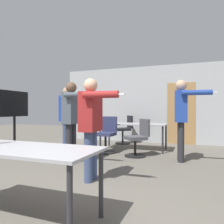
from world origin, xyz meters
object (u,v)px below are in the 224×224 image
Objects in this scene: person_near_casual at (91,119)px; office_chair_near_pushed at (107,135)px; person_right_polo at (182,112)px; office_chair_far_left at (138,139)px; person_left_plaid at (72,114)px; person_far_watching at (68,113)px; tv_screen at (14,117)px; office_chair_side_rolled at (125,130)px.

office_chair_near_pushed is (-0.66, 2.25, -0.53)m from person_near_casual.
person_right_polo is 1.97× the size of office_chair_far_left.
person_right_polo is 2.29m from person_near_casual.
person_left_plaid is 1.13m from person_far_watching.
tv_screen is at bearing 33.97° from office_chair_near_pushed.
person_right_polo is 1.91× the size of office_chair_side_rolled.
office_chair_near_pushed reaches higher than office_chair_far_left.
office_chair_far_left is at bearing 170.41° from person_near_casual.
office_chair_near_pushed is at bearing -166.63° from person_near_casual.
office_chair_far_left is 0.97× the size of office_chair_side_rolled.
person_left_plaid is 3.10m from office_chair_side_rolled.
person_far_watching reaches higher than office_chair_near_pushed.
person_near_casual reaches higher than office_chair_near_pushed.
person_right_polo is (3.90, 0.88, 0.13)m from tv_screen.
office_chair_far_left is at bearing 134.64° from person_left_plaid.
person_near_casual is (-1.28, -1.89, -0.10)m from person_right_polo.
person_left_plaid is 1.06× the size of person_near_casual.
person_far_watching is 1.96m from office_chair_far_left.
person_left_plaid is 2.41m from person_right_polo.
person_far_watching is (-1.59, 1.81, 0.07)m from person_near_casual.
person_far_watching is at bearing 26.94° from office_chair_near_pushed.
person_far_watching is (-0.68, 0.90, -0.00)m from person_left_plaid.
person_far_watching is 1.91× the size of office_chair_far_left.
tv_screen is 1.71m from person_left_plaid.
office_chair_side_rolled is (-0.92, 1.85, 0.02)m from office_chair_far_left.
office_chair_side_rolled is at bearing 157.34° from person_far_watching.
office_chair_side_rolled is (0.92, 2.12, -0.61)m from person_far_watching.
office_chair_side_rolled is at bearing -142.36° from person_right_polo.
office_chair_near_pushed is 1.02× the size of office_chair_side_rolled.
tv_screen is 2.37m from office_chair_near_pushed.
person_far_watching is at bearing -94.54° from person_right_polo.
person_left_plaid reaches higher than office_chair_near_pushed.
person_right_polo reaches higher than person_left_plaid.
person_left_plaid is at bearing -137.56° from person_near_casual.
person_right_polo reaches higher than office_chair_near_pushed.
person_left_plaid is 1.84× the size of office_chair_side_rolled.
person_right_polo is at bearing 113.40° from person_left_plaid.
person_right_polo is 1.25m from office_chair_far_left.
office_chair_side_rolled is (-1.96, 2.04, -0.65)m from person_right_polo.
tv_screen reaches higher than office_chair_near_pushed.
person_near_casual is at bearing 153.92° from office_chair_side_rolled.
person_near_casual is (2.62, -1.01, 0.03)m from tv_screen.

